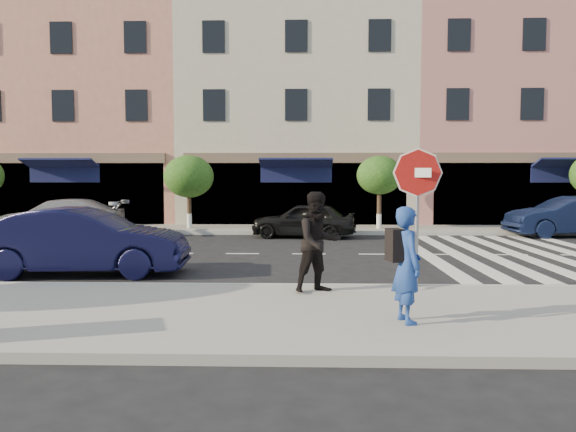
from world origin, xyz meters
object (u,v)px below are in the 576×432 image
(photographer, at_px, (407,265))
(car_far_mid, at_px, (304,220))
(stop_sign, at_px, (417,187))
(walker, at_px, (319,242))
(car_near_mid, at_px, (84,242))
(car_far_right, at_px, (570,217))
(car_far_left, at_px, (58,218))

(photographer, height_order, car_far_mid, photographer)
(stop_sign, xyz_separation_m, walker, (-1.95, -0.57, -1.03))
(stop_sign, bearing_deg, car_far_mid, 126.16)
(photographer, height_order, walker, walker)
(walker, xyz_separation_m, car_near_mid, (-5.48, 2.53, -0.31))
(car_far_right, bearing_deg, stop_sign, -41.75)
(car_far_right, bearing_deg, car_far_left, -93.13)
(walker, height_order, car_far_right, walker)
(car_far_right, bearing_deg, car_far_mid, -91.71)
(car_near_mid, bearing_deg, car_far_left, 23.90)
(car_far_left, distance_m, car_far_right, 19.68)
(stop_sign, xyz_separation_m, car_far_right, (8.02, 10.77, -1.35))
(walker, relative_size, car_near_mid, 0.39)
(walker, height_order, car_far_mid, walker)
(car_far_mid, height_order, car_far_right, car_far_right)
(car_near_mid, relative_size, car_far_right, 1.02)
(walker, distance_m, car_far_right, 15.10)
(car_near_mid, distance_m, car_far_mid, 9.71)
(photographer, relative_size, car_near_mid, 0.36)
(photographer, xyz_separation_m, car_far_right, (8.71, 13.50, -0.25))
(car_far_left, bearing_deg, car_far_right, 88.62)
(car_far_right, bearing_deg, walker, -46.40)
(walker, bearing_deg, photographer, -87.09)
(car_far_left, bearing_deg, car_near_mid, 24.08)
(stop_sign, height_order, car_far_right, stop_sign)
(stop_sign, height_order, car_near_mid, stop_sign)
(photographer, relative_size, car_far_right, 0.37)
(car_far_left, relative_size, car_far_right, 1.07)
(car_near_mid, bearing_deg, walker, -118.33)
(car_near_mid, xyz_separation_m, car_far_mid, (5.20, 8.20, -0.12))
(stop_sign, distance_m, photographer, 3.02)
(car_far_mid, bearing_deg, car_far_left, -81.98)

